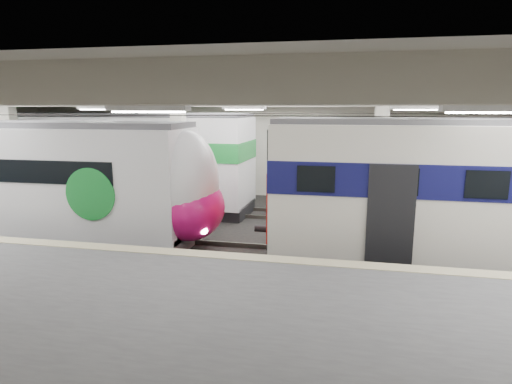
# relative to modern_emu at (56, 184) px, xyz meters

# --- Properties ---
(station_hall) EXTENTS (36.00, 24.00, 5.75)m
(station_hall) POSITION_rel_modern_emu_xyz_m (6.65, -1.74, 1.04)
(station_hall) COLOR black
(station_hall) RESTS_ON ground
(modern_emu) EXTENTS (13.87, 2.87, 4.47)m
(modern_emu) POSITION_rel_modern_emu_xyz_m (0.00, 0.00, 0.00)
(modern_emu) COLOR white
(modern_emu) RESTS_ON ground
(older_rer) EXTENTS (14.17, 3.13, 4.64)m
(older_rer) POSITION_rel_modern_emu_xyz_m (15.13, 0.00, 0.24)
(older_rer) COLOR white
(older_rer) RESTS_ON ground
(far_train) EXTENTS (15.00, 3.73, 4.71)m
(far_train) POSITION_rel_modern_emu_xyz_m (-1.36, 5.50, 0.23)
(far_train) COLOR white
(far_train) RESTS_ON ground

